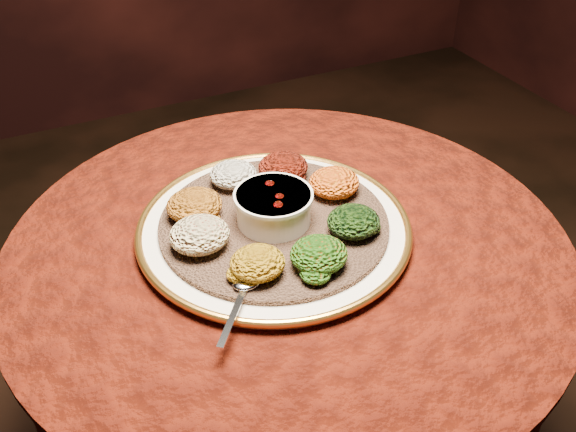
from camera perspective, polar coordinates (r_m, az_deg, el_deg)
name	(u,v)px	position (r m, az deg, el deg)	size (l,w,h in m)	color
table	(288,315)	(1.21, 0.02, -8.76)	(0.96, 0.96, 0.73)	black
platter	(274,228)	(1.10, -1.26, -1.07)	(0.49, 0.49, 0.02)	white
injera	(274,223)	(1.09, -1.27, -0.62)	(0.39, 0.39, 0.01)	brown
stew_bowl	(274,205)	(1.07, -1.29, 0.96)	(0.13, 0.13, 0.06)	white
spoon	(245,288)	(0.95, -3.87, -6.37)	(0.11, 0.12, 0.01)	silver
portion_ayib	(233,174)	(1.17, -4.90, 3.71)	(0.09, 0.08, 0.04)	silver
portion_kitfo	(283,167)	(1.18, -0.44, 4.38)	(0.09, 0.09, 0.04)	black
portion_tikil	(334,182)	(1.15, 4.12, 2.99)	(0.09, 0.09, 0.04)	#CB9010
portion_gomen	(353,221)	(1.06, 5.84, -0.49)	(0.09, 0.08, 0.04)	black
portion_mixveg	(319,254)	(0.99, 2.76, -3.43)	(0.09, 0.09, 0.04)	#953109
portion_kik	(257,263)	(0.97, -2.73, -4.20)	(0.09, 0.08, 0.04)	#9D730D
portion_timatim	(200,235)	(1.03, -7.86, -1.66)	(0.10, 0.09, 0.05)	maroon
portion_shiro	(194,205)	(1.10, -8.32, 0.96)	(0.10, 0.09, 0.05)	#995512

